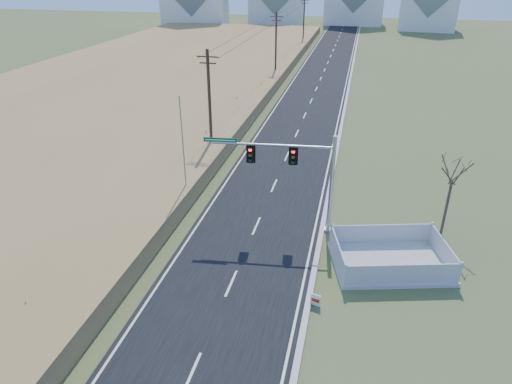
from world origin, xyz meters
name	(u,v)px	position (x,y,z in m)	size (l,w,h in m)	color
ground	(241,262)	(0.00, 0.00, 0.00)	(260.00, 260.00, 0.00)	#48572A
road	(323,73)	(0.00, 50.00, 0.03)	(8.00, 180.00, 0.06)	black
curb	(351,74)	(4.15, 50.00, 0.09)	(0.30, 180.00, 0.18)	#B2AFA8
reed_marsh	(148,75)	(-24.00, 40.00, 0.65)	(38.00, 110.00, 1.30)	#9D7B47
utility_pole_near	(210,102)	(-6.50, 15.00, 4.68)	(1.80, 0.26, 9.00)	#422D1E
utility_pole_mid	(276,45)	(-6.50, 45.00, 4.68)	(1.80, 0.26, 9.00)	#422D1E
utility_pole_far	(304,21)	(-6.50, 75.00, 4.68)	(1.80, 0.26, 9.00)	#422D1E
condo_ne	(430,0)	(20.00, 104.00, 6.84)	(14.12, 10.51, 16.52)	silver
traffic_signal_mast	(301,172)	(2.69, 4.29, 3.97)	(7.92, 1.07, 6.33)	#9EA0A5
fence_enclosure	(390,261)	(8.17, 1.64, 0.28)	(7.11, 5.70, 1.42)	#B7B5AD
open_sign	(316,300)	(4.50, -2.69, 0.35)	(0.53, 0.18, 0.66)	white
flagpole	(184,162)	(-5.55, 6.27, 3.03)	(0.34, 0.34, 7.59)	#B7B5AD
bare_tree	(455,170)	(11.40, 5.62, 4.42)	(2.07, 2.07, 5.49)	#4C3F33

